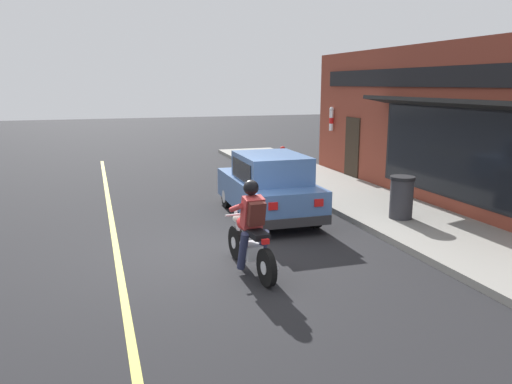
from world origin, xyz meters
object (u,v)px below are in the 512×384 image
Objects in this scene: car_hatchback at (269,187)px; fire_hydrant at (282,159)px; motorcycle_with_rider at (251,234)px; trash_bin at (401,197)px.

fire_hydrant is (2.42, 5.35, -0.19)m from car_hatchback.
motorcycle_with_rider is at bearing -114.36° from car_hatchback.
motorcycle_with_rider is 9.48m from fire_hydrant.
trash_bin is at bearing -87.58° from fire_hydrant.
fire_hydrant is (-0.29, 6.85, -0.06)m from trash_bin.
car_hatchback is (1.49, 3.29, 0.09)m from motorcycle_with_rider.
motorcycle_with_rider is 4.57m from trash_bin.
car_hatchback is 3.88× the size of trash_bin.
car_hatchback is at bearing -114.33° from fire_hydrant.
trash_bin is 1.11× the size of fire_hydrant.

